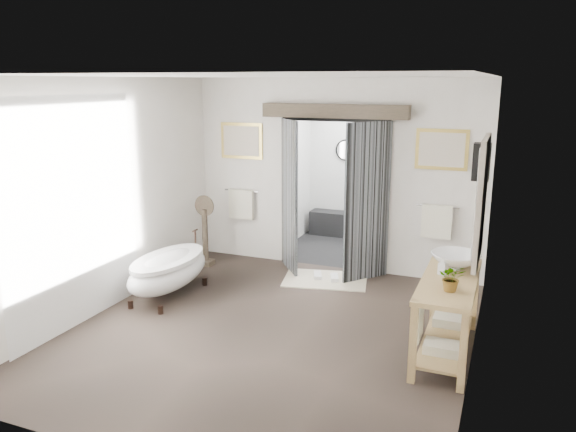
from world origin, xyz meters
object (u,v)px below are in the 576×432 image
Objects in this scene: rug at (325,280)px; vanity at (445,309)px; clawfoot_tub at (168,270)px; basin at (456,261)px.

vanity is at bearing -42.00° from rug.
vanity is at bearing -4.71° from clawfoot_tub.
clawfoot_tub is 3.73m from basin.
vanity is 1.33× the size of rug.
rug is 2.25× the size of basin.
clawfoot_tub is at bearing 175.29° from vanity.
vanity reaches higher than clawfoot_tub.
rug is at bearing 130.20° from basin.
basin is (3.69, 0.03, 0.57)m from clawfoot_tub.
rug is at bearing 38.22° from clawfoot_tub.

